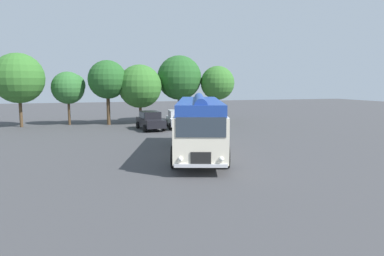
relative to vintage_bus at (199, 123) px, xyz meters
The scene contains 10 objects.
ground_plane 1.95m from the vintage_bus, 137.61° to the left, with size 120.00×120.00×0.00m, color #3D3D3F.
vintage_bus is the anchor object (origin of this frame).
car_near_left 11.88m from the vintage_bus, 93.93° to the left, with size 2.24×4.34×1.66m.
car_mid_left 12.53m from the vintage_bus, 81.47° to the left, with size 2.31×4.36×1.66m.
tree_far_left 21.40m from the vintage_bus, 125.69° to the left, with size 4.74×4.74×7.03m.
tree_left_of_centre 19.65m from the vintage_bus, 113.80° to the left, with size 3.31×3.23×5.35m.
tree_centre 17.52m from the vintage_bus, 103.90° to the left, with size 3.85×3.85×6.47m.
tree_right_of_centre 16.76m from the vintage_bus, 93.65° to the left, with size 4.43×4.43×6.09m.
tree_far_right 17.92m from the vintage_bus, 78.95° to the left, with size 4.78×4.78×7.17m.
tree_extra_right 17.99m from the vintage_bus, 65.52° to the left, with size 3.66×3.66×6.04m.
Camera 1 is at (-5.79, -19.01, 4.15)m, focal length 32.00 mm.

